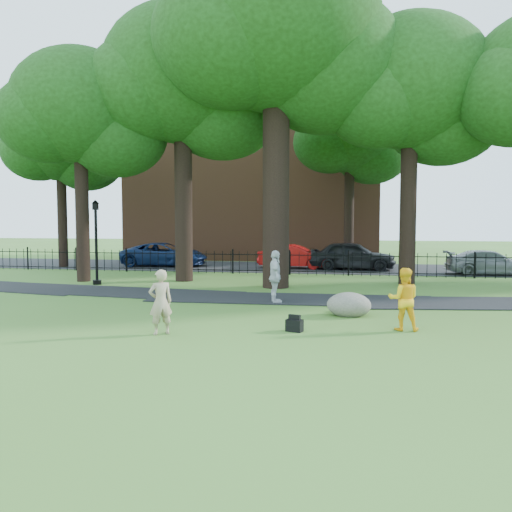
% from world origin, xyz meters
% --- Properties ---
extents(ground, '(120.00, 120.00, 0.00)m').
position_xyz_m(ground, '(0.00, 0.00, 0.00)').
color(ground, '#426322').
rests_on(ground, ground).
extents(footpath, '(36.07, 3.85, 0.03)m').
position_xyz_m(footpath, '(1.00, 3.90, 0.00)').
color(footpath, black).
rests_on(footpath, ground).
extents(street, '(80.00, 7.00, 0.02)m').
position_xyz_m(street, '(0.00, 16.00, 0.00)').
color(street, black).
rests_on(street, ground).
extents(iron_fence, '(44.00, 0.04, 1.20)m').
position_xyz_m(iron_fence, '(0.00, 12.00, 0.60)').
color(iron_fence, black).
rests_on(iron_fence, ground).
extents(brick_building, '(18.00, 8.00, 12.00)m').
position_xyz_m(brick_building, '(-4.00, 24.00, 6.00)').
color(brick_building, brown).
rests_on(brick_building, ground).
extents(big_tree, '(10.08, 8.61, 14.37)m').
position_xyz_m(big_tree, '(0.13, 7.09, 10.14)').
color(big_tree, black).
rests_on(big_tree, ground).
extents(tree_row, '(26.82, 7.96, 12.42)m').
position_xyz_m(tree_row, '(0.52, 8.40, 8.15)').
color(tree_row, black).
rests_on(tree_row, ground).
extents(woman, '(0.70, 0.65, 1.60)m').
position_xyz_m(woman, '(-1.53, -2.11, 0.80)').
color(woman, tan).
rests_on(woman, ground).
extents(man, '(0.78, 0.61, 1.59)m').
position_xyz_m(man, '(4.35, -0.56, 0.79)').
color(man, yellow).
rests_on(man, ground).
extents(pedestrian, '(0.74, 1.13, 1.78)m').
position_xyz_m(pedestrian, '(0.56, 3.00, 0.89)').
color(pedestrian, silver).
rests_on(pedestrian, ground).
extents(boulder, '(1.50, 1.29, 0.75)m').
position_xyz_m(boulder, '(3.00, 1.16, 0.37)').
color(boulder, gray).
rests_on(boulder, ground).
extents(lamppost, '(0.37, 0.37, 3.69)m').
position_xyz_m(lamppost, '(-7.82, 6.52, 1.81)').
color(lamppost, black).
rests_on(lamppost, ground).
extents(backpack, '(0.46, 0.36, 0.30)m').
position_xyz_m(backpack, '(1.65, -1.20, 0.15)').
color(backpack, black).
rests_on(backpack, ground).
extents(red_bag, '(0.41, 0.34, 0.24)m').
position_xyz_m(red_bag, '(2.90, 1.86, 0.12)').
color(red_bag, maroon).
rests_on(red_bag, ground).
extents(red_sedan, '(4.31, 1.83, 1.38)m').
position_xyz_m(red_sedan, '(-0.10, 15.50, 0.69)').
color(red_sedan, '#A40D0C').
rests_on(red_sedan, ground).
extents(navy_van, '(5.35, 2.74, 1.45)m').
position_xyz_m(navy_van, '(-8.07, 15.40, 0.72)').
color(navy_van, '#0E1F47').
rests_on(navy_van, ground).
extents(grey_car, '(4.90, 2.25, 1.63)m').
position_xyz_m(grey_car, '(3.23, 15.27, 0.82)').
color(grey_car, black).
rests_on(grey_car, ground).
extents(silver_car, '(4.43, 1.94, 1.26)m').
position_xyz_m(silver_car, '(10.14, 13.72, 0.63)').
color(silver_car, gray).
rests_on(silver_car, ground).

